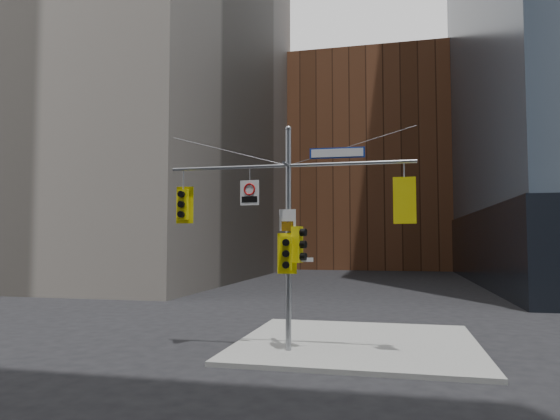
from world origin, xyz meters
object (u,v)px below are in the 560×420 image
at_px(traffic_light_pole_side, 298,244).
at_px(regulatory_sign_arm, 250,192).
at_px(signal_assembly, 288,215).
at_px(traffic_light_east_arm, 404,201).
at_px(traffic_light_west_arm, 183,205).
at_px(street_sign_blade, 337,153).
at_px(traffic_light_pole_front, 287,254).

bearing_deg(traffic_light_pole_side, regulatory_sign_arm, 103.72).
bearing_deg(signal_assembly, traffic_light_east_arm, 0.00).
bearing_deg(traffic_light_east_arm, traffic_light_pole_side, 0.15).
bearing_deg(signal_assembly, traffic_light_pole_side, -0.68).
bearing_deg(traffic_light_east_arm, signal_assembly, 0.08).
bearing_deg(traffic_light_west_arm, regulatory_sign_arm, -4.79).
xyz_separation_m(traffic_light_east_arm, traffic_light_pole_side, (-3.28, -0.00, -1.33)).
bearing_deg(street_sign_blade, traffic_light_west_arm, 178.06).
relative_size(signal_assembly, traffic_light_pole_side, 7.01).
height_order(traffic_light_pole_front, regulatory_sign_arm, regulatory_sign_arm).
bearing_deg(street_sign_blade, traffic_light_pole_side, 178.49).
distance_m(traffic_light_east_arm, traffic_light_pole_front, 3.97).
xyz_separation_m(signal_assembly, traffic_light_west_arm, (-3.63, 0.01, 0.38)).
relative_size(signal_assembly, traffic_light_west_arm, 6.38).
distance_m(traffic_light_pole_side, traffic_light_pole_front, 0.51).
xyz_separation_m(signal_assembly, traffic_light_pole_front, (-0.00, -0.27, -1.23)).
bearing_deg(traffic_light_west_arm, signal_assembly, -4.18).
bearing_deg(signal_assembly, regulatory_sign_arm, -179.10).
bearing_deg(traffic_light_pole_front, traffic_light_west_arm, 169.02).
distance_m(traffic_light_west_arm, street_sign_blade, 5.42).
height_order(traffic_light_west_arm, regulatory_sign_arm, regulatory_sign_arm).
bearing_deg(traffic_light_west_arm, street_sign_blade, -4.08).
relative_size(traffic_light_west_arm, traffic_light_east_arm, 0.89).
bearing_deg(traffic_light_west_arm, traffic_light_east_arm, -4.07).
height_order(traffic_light_west_arm, street_sign_blade, street_sign_blade).
xyz_separation_m(signal_assembly, traffic_light_east_arm, (3.61, 0.00, 0.38)).
height_order(traffic_light_west_arm, traffic_light_pole_side, traffic_light_west_arm).
distance_m(signal_assembly, street_sign_blade, 2.49).
height_order(traffic_light_west_arm, traffic_light_pole_front, traffic_light_west_arm).
height_order(signal_assembly, traffic_light_west_arm, signal_assembly).
distance_m(traffic_light_west_arm, traffic_light_pole_side, 4.17).
bearing_deg(traffic_light_pole_front, traffic_light_pole_side, 32.19).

